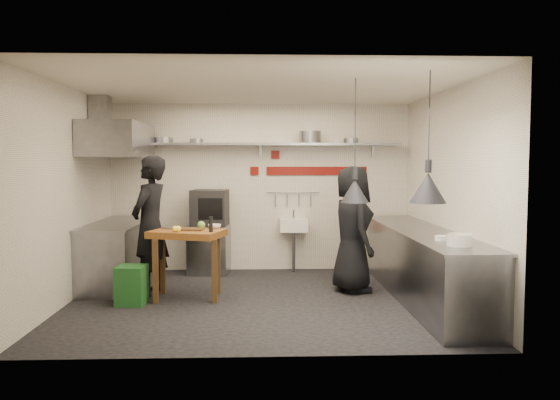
{
  "coord_description": "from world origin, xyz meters",
  "views": [
    {
      "loc": [
        -0.01,
        -7.11,
        1.83
      ],
      "look_at": [
        0.26,
        0.3,
        1.31
      ],
      "focal_mm": 35.0,
      "sensor_mm": 36.0,
      "label": 1
    }
  ],
  "objects_px": {
    "oven_stand": "(209,249)",
    "combi_oven": "(210,208)",
    "chef_left": "(150,225)",
    "prep_table": "(188,264)",
    "chef_right": "(352,229)",
    "green_bin": "(132,285)"
  },
  "relations": [
    {
      "from": "green_bin",
      "to": "chef_left",
      "type": "height_order",
      "value": "chef_left"
    },
    {
      "from": "oven_stand",
      "to": "combi_oven",
      "type": "xyz_separation_m",
      "value": [
        0.02,
        -0.06,
        0.69
      ]
    },
    {
      "from": "chef_left",
      "to": "green_bin",
      "type": "bearing_deg",
      "value": 4.04
    },
    {
      "from": "prep_table",
      "to": "chef_left",
      "type": "distance_m",
      "value": 0.79
    },
    {
      "from": "combi_oven",
      "to": "green_bin",
      "type": "relative_size",
      "value": 1.16
    },
    {
      "from": "green_bin",
      "to": "chef_left",
      "type": "distance_m",
      "value": 0.93
    },
    {
      "from": "prep_table",
      "to": "chef_left",
      "type": "xyz_separation_m",
      "value": [
        -0.55,
        0.28,
        0.5
      ]
    },
    {
      "from": "prep_table",
      "to": "chef_right",
      "type": "height_order",
      "value": "chef_right"
    },
    {
      "from": "combi_oven",
      "to": "green_bin",
      "type": "distance_m",
      "value": 2.23
    },
    {
      "from": "oven_stand",
      "to": "green_bin",
      "type": "distance_m",
      "value": 2.11
    },
    {
      "from": "combi_oven",
      "to": "chef_right",
      "type": "xyz_separation_m",
      "value": [
        2.11,
        -1.27,
        -0.2
      ]
    },
    {
      "from": "combi_oven",
      "to": "chef_left",
      "type": "distance_m",
      "value": 1.49
    },
    {
      "from": "oven_stand",
      "to": "chef_right",
      "type": "height_order",
      "value": "chef_right"
    },
    {
      "from": "prep_table",
      "to": "chef_right",
      "type": "bearing_deg",
      "value": 25.39
    },
    {
      "from": "green_bin",
      "to": "prep_table",
      "type": "relative_size",
      "value": 0.54
    },
    {
      "from": "chef_left",
      "to": "chef_right",
      "type": "xyz_separation_m",
      "value": [
        2.82,
        0.03,
        -0.07
      ]
    },
    {
      "from": "chef_left",
      "to": "chef_right",
      "type": "bearing_deg",
      "value": 107.45
    },
    {
      "from": "chef_left",
      "to": "prep_table",
      "type": "bearing_deg",
      "value": 79.52
    },
    {
      "from": "chef_left",
      "to": "oven_stand",
      "type": "bearing_deg",
      "value": 170.06
    },
    {
      "from": "oven_stand",
      "to": "green_bin",
      "type": "relative_size",
      "value": 1.6
    },
    {
      "from": "green_bin",
      "to": "chef_right",
      "type": "bearing_deg",
      "value": 11.76
    },
    {
      "from": "chef_left",
      "to": "combi_oven",
      "type": "bearing_deg",
      "value": 168.27
    }
  ]
}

